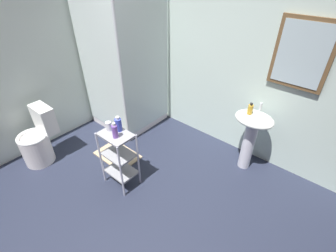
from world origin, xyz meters
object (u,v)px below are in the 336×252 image
object	(u,v)px
storage_cart	(119,155)
rinse_cup	(109,126)
shampoo_bottle_blue	(118,124)
conditioner_bottle_purple	(115,131)
hand_soap_bottle	(250,109)
pedestal_sink	(252,130)
toilet	(38,141)
shower_stall	(128,99)
bath_mat	(118,155)

from	to	relation	value
storage_cart	rinse_cup	size ratio (longest dim) A/B	7.26
shampoo_bottle_blue	conditioner_bottle_purple	xyz separation A→B (m)	(0.07, -0.10, -0.00)
hand_soap_bottle	pedestal_sink	bearing A→B (deg)	27.23
storage_cart	conditioner_bottle_purple	xyz separation A→B (m)	(0.04, -0.03, 0.38)
toilet	storage_cart	bearing A→B (deg)	20.13
hand_soap_bottle	conditioner_bottle_purple	size ratio (longest dim) A/B	0.77
conditioner_bottle_purple	shower_stall	bearing A→B (deg)	133.67
pedestal_sink	toilet	distance (m)	2.74
conditioner_bottle_purple	rinse_cup	xyz separation A→B (m)	(-0.16, 0.04, -0.03)
toilet	hand_soap_bottle	xyz separation A→B (m)	(2.11, 1.63, 0.56)
storage_cart	conditioner_bottle_purple	world-z (taller)	conditioner_bottle_purple
shower_stall	hand_soap_bottle	size ratio (longest dim) A/B	14.41
hand_soap_bottle	conditioner_bottle_purple	distance (m)	1.54
toilet	storage_cart	world-z (taller)	toilet
shower_stall	storage_cart	xyz separation A→B (m)	(0.88, -0.94, -0.03)
toilet	bath_mat	xyz separation A→B (m)	(0.72, 0.69, -0.31)
shampoo_bottle_blue	conditioner_bottle_purple	bearing A→B (deg)	-57.11
shower_stall	toilet	world-z (taller)	shower_stall
pedestal_sink	rinse_cup	xyz separation A→B (m)	(-1.13, -1.23, 0.21)
storage_cart	bath_mat	world-z (taller)	storage_cart
storage_cart	conditioner_bottle_purple	size ratio (longest dim) A/B	4.12
hand_soap_bottle	toilet	bearing A→B (deg)	-142.31
toilet	rinse_cup	world-z (taller)	rinse_cup
storage_cart	hand_soap_bottle	bearing A→B (deg)	51.51
storage_cart	bath_mat	xyz separation A→B (m)	(-0.42, 0.27, -0.43)
toilet	hand_soap_bottle	bearing A→B (deg)	37.69
shower_stall	hand_soap_bottle	distance (m)	1.91
rinse_cup	conditioner_bottle_purple	bearing A→B (deg)	-13.47
shampoo_bottle_blue	conditioner_bottle_purple	distance (m)	0.12
hand_soap_bottle	shampoo_bottle_blue	xyz separation A→B (m)	(-0.98, -1.14, -0.05)
shower_stall	rinse_cup	xyz separation A→B (m)	(0.77, -0.94, 0.33)
shampoo_bottle_blue	pedestal_sink	bearing A→B (deg)	48.21
bath_mat	shower_stall	bearing A→B (deg)	124.55
shower_stall	bath_mat	world-z (taller)	shower_stall
storage_cart	shampoo_bottle_blue	bearing A→B (deg)	107.64
hand_soap_bottle	rinse_cup	bearing A→B (deg)	-131.74
storage_cart	toilet	bearing A→B (deg)	-159.87
pedestal_sink	rinse_cup	size ratio (longest dim) A/B	7.94
pedestal_sink	conditioner_bottle_purple	bearing A→B (deg)	-127.60
storage_cart	rinse_cup	xyz separation A→B (m)	(-0.11, 0.01, 0.35)
storage_cart	shampoo_bottle_blue	size ratio (longest dim) A/B	4.16
toilet	hand_soap_bottle	size ratio (longest dim) A/B	5.48
shampoo_bottle_blue	bath_mat	bearing A→B (deg)	153.51
storage_cart	conditioner_bottle_purple	distance (m)	0.39
shower_stall	toilet	bearing A→B (deg)	-100.90
storage_cart	conditioner_bottle_purple	bearing A→B (deg)	-36.11
hand_soap_bottle	bath_mat	bearing A→B (deg)	-145.86
toilet	rinse_cup	xyz separation A→B (m)	(1.03, 0.43, 0.48)
rinse_cup	storage_cart	bearing A→B (deg)	-2.79
toilet	conditioner_bottle_purple	world-z (taller)	conditioner_bottle_purple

